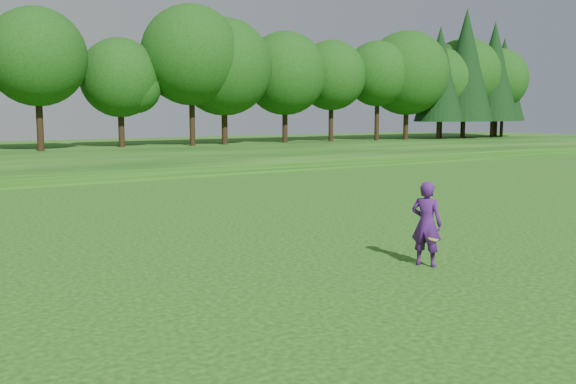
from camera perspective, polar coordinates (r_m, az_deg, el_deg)
ground at (r=14.91m, az=6.42°, el=-6.04°), size 140.00×140.00×0.00m
berm at (r=46.15m, az=-21.90°, el=2.78°), size 130.00×30.00×0.60m
walking_path at (r=32.64m, az=-16.80°, el=0.90°), size 130.00×1.60×0.04m
treeline at (r=50.19m, az=-23.29°, el=11.95°), size 104.00×7.00×15.00m
woman at (r=14.45m, az=12.21°, el=-2.78°), size 0.70×0.81×1.88m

